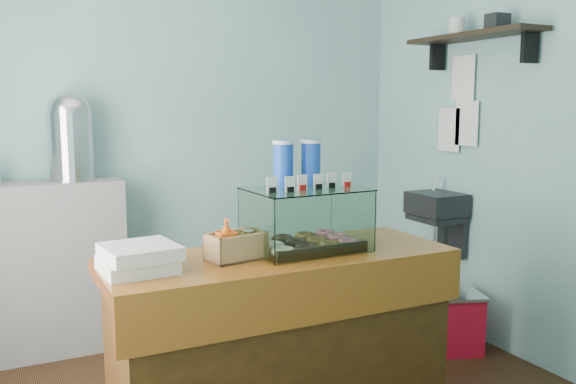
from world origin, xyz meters
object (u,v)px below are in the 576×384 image
coffee_urn (70,134)px  red_cooler (444,321)px  counter (281,347)px  display_case (304,213)px

coffee_urn → red_cooler: coffee_urn is taller
counter → display_case: size_ratio=2.95×
coffee_urn → counter: bearing=-66.4°
display_case → coffee_urn: size_ratio=0.97×
red_cooler → coffee_urn: bearing=171.7°
coffee_urn → red_cooler: (2.10, -1.10, -1.20)m
counter → red_cooler: bearing=19.0°
display_case → red_cooler: bearing=16.9°
counter → display_case: 0.63m
coffee_urn → red_cooler: 2.65m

